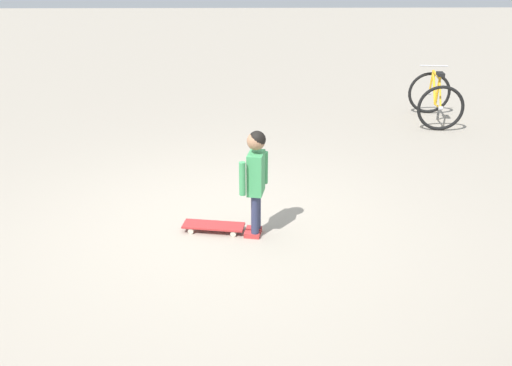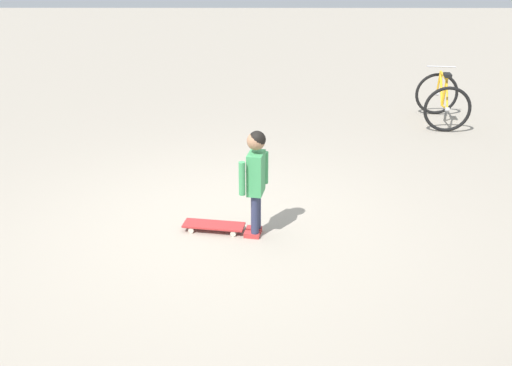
{
  "view_description": "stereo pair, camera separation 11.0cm",
  "coord_description": "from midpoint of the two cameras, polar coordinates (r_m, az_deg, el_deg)",
  "views": [
    {
      "loc": [
        -4.9,
        -0.29,
        2.51
      ],
      "look_at": [
        -0.27,
        -0.38,
        0.55
      ],
      "focal_mm": 37.62,
      "sensor_mm": 36.0,
      "label": 1
    },
    {
      "loc": [
        -4.9,
        -0.4,
        2.51
      ],
      "look_at": [
        -0.27,
        -0.38,
        0.55
      ],
      "focal_mm": 37.62,
      "sensor_mm": 36.0,
      "label": 2
    }
  ],
  "objects": [
    {
      "name": "skateboard",
      "position": [
        5.33,
        -5.13,
        -4.57
      ],
      "size": [
        0.28,
        0.63,
        0.07
      ],
      "color": "#B22D2D",
      "rests_on": "ground"
    },
    {
      "name": "child_person",
      "position": [
        5.0,
        -0.64,
        1.12
      ],
      "size": [
        0.34,
        0.27,
        1.06
      ],
      "color": "#2D3351",
      "rests_on": "ground"
    },
    {
      "name": "ground_plane",
      "position": [
        5.52,
        -4.58,
        -4.22
      ],
      "size": [
        50.0,
        50.0,
        0.0
      ],
      "primitive_type": "plane",
      "color": "#9E9384"
    },
    {
      "name": "bicycle_mid",
      "position": [
        9.29,
        18.16,
        8.52
      ],
      "size": [
        1.16,
        0.86,
        0.85
      ],
      "color": "black",
      "rests_on": "ground"
    }
  ]
}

